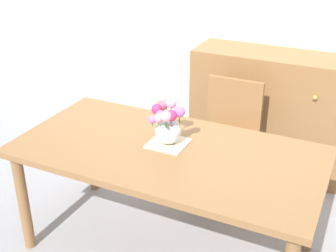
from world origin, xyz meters
name	(u,v)px	position (x,y,z in m)	size (l,w,h in m)	color
ground_plane	(168,247)	(0.00, 0.00, 0.00)	(12.00, 12.00, 0.00)	#939399
dining_table	(167,161)	(0.00, 0.00, 0.66)	(1.82, 0.92, 0.74)	olive
chair_far	(228,131)	(0.12, 0.80, 0.52)	(0.42, 0.42, 0.90)	olive
dresser	(277,113)	(0.37, 1.33, 0.50)	(1.40, 0.47, 1.00)	olive
placemat	(168,143)	(-0.02, 0.06, 0.75)	(0.23, 0.23, 0.01)	beige
flower_vase	(167,124)	(-0.03, 0.06, 0.88)	(0.23, 0.22, 0.27)	silver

